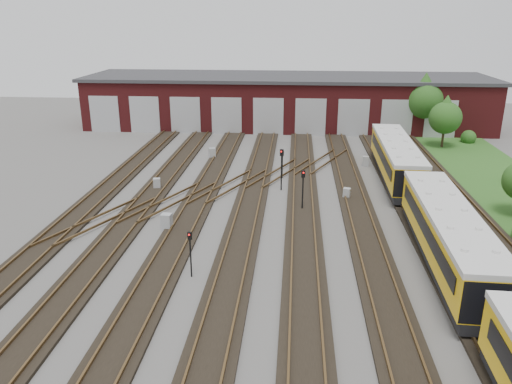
{
  "coord_description": "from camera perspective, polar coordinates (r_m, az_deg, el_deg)",
  "views": [
    {
      "loc": [
        1.32,
        -24.8,
        13.51
      ],
      "look_at": [
        -1.32,
        7.61,
        2.0
      ],
      "focal_mm": 35.0,
      "sensor_mm": 36.0,
      "label": 1
    }
  ],
  "objects": [
    {
      "name": "ground",
      "position": [
        28.28,
        1.43,
        -9.06
      ],
      "size": [
        120.0,
        120.0,
        0.0
      ],
      "primitive_type": "plane",
      "color": "#4A4744",
      "rests_on": "ground"
    },
    {
      "name": "track_network",
      "position": [
        28.75,
        1.16,
        -8.3
      ],
      "size": [
        30.4,
        70.0,
        0.33
      ],
      "color": "black",
      "rests_on": "ground"
    },
    {
      "name": "maintenance_shed",
      "position": [
        65.61,
        3.49,
        10.42
      ],
      "size": [
        51.0,
        12.5,
        6.35
      ],
      "color": "#591618",
      "rests_on": "ground"
    },
    {
      "name": "metro_train",
      "position": [
        30.1,
        21.08,
        -4.61
      ],
      "size": [
        3.11,
        46.82,
        3.05
      ],
      "rotation": [
        0.0,
        0.0,
        -0.03
      ],
      "color": "black",
      "rests_on": "ground"
    },
    {
      "name": "signal_mast_0",
      "position": [
        27.18,
        -7.52,
        -6.41
      ],
      "size": [
        0.23,
        0.22,
        2.68
      ],
      "rotation": [
        0.0,
        0.0,
        -0.18
      ],
      "color": "black",
      "rests_on": "ground"
    },
    {
      "name": "signal_mast_1",
      "position": [
        36.15,
        5.38,
        0.82
      ],
      "size": [
        0.29,
        0.27,
        3.09
      ],
      "rotation": [
        0.0,
        0.0,
        0.15
      ],
      "color": "black",
      "rests_on": "ground"
    },
    {
      "name": "signal_mast_2",
      "position": [
        43.57,
        3.04,
        3.59
      ],
      "size": [
        0.23,
        0.21,
        2.47
      ],
      "rotation": [
        0.0,
        0.0,
        -0.06
      ],
      "color": "black",
      "rests_on": "ground"
    },
    {
      "name": "signal_mast_3",
      "position": [
        40.32,
        2.94,
        3.17
      ],
      "size": [
        0.31,
        0.29,
        3.45
      ],
      "rotation": [
        0.0,
        0.0,
        -0.35
      ],
      "color": "black",
      "rests_on": "ground"
    },
    {
      "name": "relay_cabinet_0",
      "position": [
        41.79,
        -11.26,
        0.92
      ],
      "size": [
        0.65,
        0.58,
        0.94
      ],
      "primitive_type": "cube",
      "rotation": [
        0.0,
        0.0,
        0.21
      ],
      "color": "#979A9C",
      "rests_on": "ground"
    },
    {
      "name": "relay_cabinet_1",
      "position": [
        50.2,
        -5.03,
        4.43
      ],
      "size": [
        0.79,
        0.72,
        1.07
      ],
      "primitive_type": "cube",
      "rotation": [
        0.0,
        0.0,
        0.36
      ],
      "color": "#979A9C",
      "rests_on": "ground"
    },
    {
      "name": "relay_cabinet_2",
      "position": [
        33.76,
        -10.18,
        -3.38
      ],
      "size": [
        0.75,
        0.65,
        1.13
      ],
      "primitive_type": "cube",
      "rotation": [
        0.0,
        0.0,
        -0.14
      ],
      "color": "#979A9C",
      "rests_on": "ground"
    },
    {
      "name": "relay_cabinet_3",
      "position": [
        48.62,
        12.41,
        3.47
      ],
      "size": [
        0.61,
        0.53,
        0.94
      ],
      "primitive_type": "cube",
      "rotation": [
        0.0,
        0.0,
        -0.11
      ],
      "color": "#979A9C",
      "rests_on": "ground"
    },
    {
      "name": "relay_cabinet_4",
      "position": [
        39.48,
        10.33,
        -0.17
      ],
      "size": [
        0.64,
        0.58,
        0.88
      ],
      "primitive_type": "cube",
      "rotation": [
        0.0,
        0.0,
        -0.32
      ],
      "color": "#979A9C",
      "rests_on": "ground"
    },
    {
      "name": "tree_0",
      "position": [
        62.23,
        18.69,
        10.41
      ],
      "size": [
        4.48,
        4.48,
        7.42
      ],
      "color": "#2D2314",
      "rests_on": "ground"
    },
    {
      "name": "tree_1",
      "position": [
        57.39,
        20.87,
        8.33
      ],
      "size": [
        3.43,
        3.43,
        5.68
      ],
      "color": "#2D2314",
      "rests_on": "ground"
    },
    {
      "name": "bush_2",
      "position": [
        61.22,
        23.14,
        5.97
      ],
      "size": [
        1.67,
        1.67,
        1.67
      ],
      "primitive_type": "sphere",
      "color": "#1E4413",
      "rests_on": "ground"
    }
  ]
}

